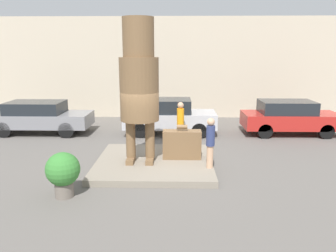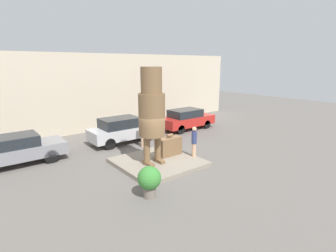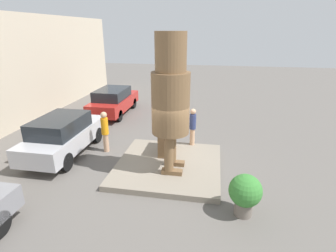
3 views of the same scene
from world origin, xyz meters
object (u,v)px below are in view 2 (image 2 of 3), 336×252
parked_car_red (187,119)px  planter_pot (149,180)px  statue_figure (152,109)px  tourist (194,140)px  worker_hivis (142,132)px  parked_car_grey (14,149)px  parked_car_silver (122,130)px  giant_suitcase (170,146)px

parked_car_red → planter_pot: size_ratio=3.55×
statue_figure → planter_pot: size_ratio=3.76×
tourist → worker_hivis: tourist is taller
parked_car_grey → statue_figure: bearing=-40.7°
statue_figure → parked_car_grey: 7.10m
tourist → parked_car_silver: 5.24m
giant_suitcase → parked_car_silver: size_ratio=0.31×
worker_hivis → giant_suitcase: bearing=-89.6°
parked_car_silver → tourist: bearing=-74.4°
parked_car_red → planter_pot: 10.64m
giant_suitcase → worker_hivis: 2.59m
giant_suitcase → tourist: bearing=-47.1°
tourist → parked_car_red: tourist is taller
parked_car_grey → parked_car_silver: parked_car_silver is taller
parked_car_grey → parked_car_red: 11.51m
planter_pot → giant_suitcase: bearing=40.7°
statue_figure → parked_car_grey: statue_figure is taller
statue_figure → giant_suitcase: (1.37, 0.37, -2.19)m
statue_figure → worker_hivis: 3.77m
tourist → planter_pot: tourist is taller
statue_figure → parked_car_silver: (0.82, 4.49, -2.02)m
statue_figure → worker_hivis: bearing=65.4°
statue_figure → giant_suitcase: statue_figure is taller
tourist → planter_pot: size_ratio=1.31×
parked_car_silver → worker_hivis: 1.63m
statue_figure → parked_car_red: bearing=35.5°
giant_suitcase → parked_car_grey: 7.68m
statue_figure → tourist: 2.92m
tourist → parked_car_silver: tourist is taller
planter_pot → parked_car_silver: bearing=69.2°
parked_car_red → worker_hivis: 5.25m
statue_figure → giant_suitcase: 2.61m
statue_figure → tourist: bearing=-14.0°
statue_figure → planter_pot: statue_figure is taller
parked_car_red → planter_pot: parked_car_red is taller
parked_car_grey → parked_car_silver: 5.97m
parked_car_silver → planter_pot: (-2.60, -6.83, -0.15)m
parked_car_red → giant_suitcase: bearing=-140.2°
tourist → parked_car_grey: 8.90m
tourist → parked_car_red: bearing=50.9°
parked_car_grey → worker_hivis: size_ratio=2.63×
tourist → worker_hivis: bearing=104.1°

